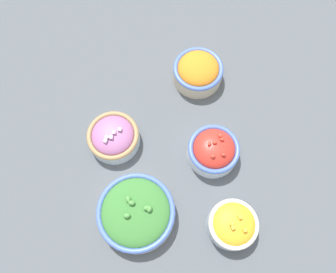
# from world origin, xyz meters

# --- Properties ---
(ground_plane) EXTENTS (3.00, 3.00, 0.00)m
(ground_plane) POSITION_xyz_m (0.00, 0.00, 0.00)
(ground_plane) COLOR #4C5156
(bowl_cherry_tomatoes) EXTENTS (0.12, 0.12, 0.08)m
(bowl_cherry_tomatoes) POSITION_xyz_m (-0.05, -0.10, 0.03)
(bowl_cherry_tomatoes) COLOR silver
(bowl_cherry_tomatoes) RESTS_ON ground_plane
(bowl_red_onion) EXTENTS (0.13, 0.13, 0.07)m
(bowl_red_onion) POSITION_xyz_m (0.02, 0.13, 0.03)
(bowl_red_onion) COLOR #B2C1CC
(bowl_red_onion) RESTS_ON ground_plane
(bowl_carrots) EXTENTS (0.13, 0.13, 0.07)m
(bowl_carrots) POSITION_xyz_m (0.17, -0.10, 0.03)
(bowl_carrots) COLOR beige
(bowl_carrots) RESTS_ON ground_plane
(bowl_squash) EXTENTS (0.11, 0.11, 0.07)m
(bowl_squash) POSITION_xyz_m (-0.23, -0.11, 0.03)
(bowl_squash) COLOR #B2C1CC
(bowl_squash) RESTS_ON ground_plane
(bowl_broccoli) EXTENTS (0.18, 0.18, 0.07)m
(bowl_broccoli) POSITION_xyz_m (-0.17, 0.10, 0.03)
(bowl_broccoli) COLOR white
(bowl_broccoli) RESTS_ON ground_plane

